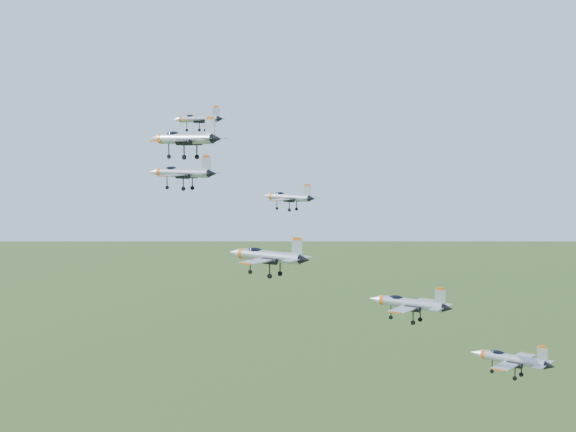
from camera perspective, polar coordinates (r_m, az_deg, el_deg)
The scene contains 7 objects.
jet_lead at distance 143.76m, azimuth -6.45°, elevation 6.88°, with size 10.65×8.84×2.84m.
jet_left_high at distance 135.63m, azimuth -7.60°, elevation 3.09°, with size 14.06×11.60×3.76m.
jet_right_high at distance 113.93m, azimuth -7.43°, elevation 5.50°, with size 14.01×11.62×3.74m.
jet_left_low at distance 134.38m, azimuth -0.00°, elevation 1.36°, with size 11.02×9.14×2.95m.
jet_right_low at distance 106.66m, azimuth -1.49°, elevation -2.84°, with size 13.26×10.92×3.55m.
jet_trail at distance 115.85m, azimuth 8.59°, elevation -6.15°, with size 13.09×10.77×3.51m.
jet_extra at distance 121.42m, azimuth 15.54°, elevation -9.75°, with size 12.87×10.69×3.44m.
Camera 1 is at (76.47, -101.99, 130.51)m, focal length 50.00 mm.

